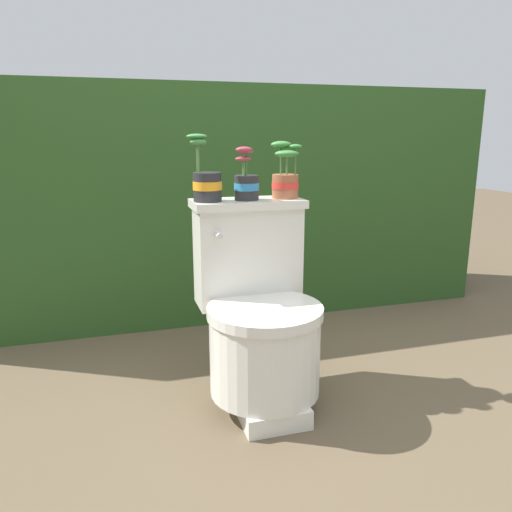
% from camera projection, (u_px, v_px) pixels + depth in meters
% --- Properties ---
extents(ground_plane, '(12.00, 12.00, 0.00)m').
position_uv_depth(ground_plane, '(290.00, 403.00, 1.84)').
color(ground_plane, brown).
extents(hedge_backdrop, '(2.90, 0.65, 1.21)m').
position_uv_depth(hedge_backdrop, '(218.00, 201.00, 2.79)').
color(hedge_backdrop, '#284C1E').
rests_on(hedge_backdrop, ground).
extents(toilet, '(0.41, 0.52, 0.73)m').
position_uv_depth(toilet, '(259.00, 319.00, 1.81)').
color(toilet, silver).
rests_on(toilet, ground).
extents(potted_plant_left, '(0.12, 0.10, 0.24)m').
position_uv_depth(potted_plant_left, '(207.00, 182.00, 1.78)').
color(potted_plant_left, '#262628').
rests_on(potted_plant_left, toilet).
extents(potted_plant_midleft, '(0.09, 0.09, 0.19)m').
position_uv_depth(potted_plant_midleft, '(246.00, 182.00, 1.81)').
color(potted_plant_midleft, '#262628').
rests_on(potted_plant_midleft, toilet).
extents(potted_plant_middle, '(0.11, 0.10, 0.21)m').
position_uv_depth(potted_plant_middle, '(285.00, 178.00, 1.87)').
color(potted_plant_middle, '#9E5638').
rests_on(potted_plant_middle, toilet).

